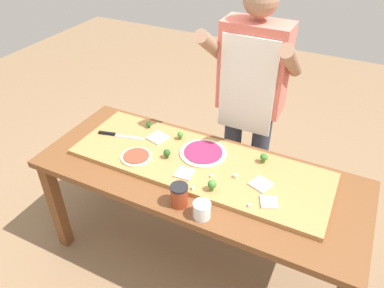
{
  "coord_description": "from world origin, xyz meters",
  "views": [
    {
      "loc": [
        0.68,
        -1.45,
        2.09
      ],
      "look_at": [
        -0.08,
        0.09,
        0.86
      ],
      "focal_mm": 34.49,
      "sensor_mm": 36.0,
      "label": 1
    }
  ],
  "objects_px": {
    "pizza_slice_far_left": "(184,173)",
    "flour_cup": "(202,211)",
    "prep_table": "(198,184)",
    "broccoli_floret_back_mid": "(264,157)",
    "sauce_jar": "(179,195)",
    "pizza_whole_beet_magenta": "(203,153)",
    "broccoli_floret_center_left": "(212,185)",
    "pizza_slice_far_right": "(269,202)",
    "pizza_whole_tomato_red": "(136,157)",
    "broccoli_floret_front_left": "(180,135)",
    "cheese_crumble_d": "(193,188)",
    "pizza_slice_near_left": "(261,184)",
    "cheese_crumble_b": "(212,176)",
    "cheese_crumble_a": "(235,176)",
    "pizza_slice_center": "(158,138)",
    "cook_center": "(251,94)",
    "cheese_crumble_c": "(250,205)",
    "broccoli_floret_back_left": "(149,125)",
    "chefs_knife": "(115,135)",
    "broccoli_floret_front_mid": "(167,153)"
  },
  "relations": [
    {
      "from": "cheese_crumble_b",
      "to": "cheese_crumble_d",
      "type": "bearing_deg",
      "value": -109.34
    },
    {
      "from": "cheese_crumble_d",
      "to": "broccoli_floret_back_left",
      "type": "bearing_deg",
      "value": 142.64
    },
    {
      "from": "prep_table",
      "to": "sauce_jar",
      "type": "height_order",
      "value": "sauce_jar"
    },
    {
      "from": "cheese_crumble_c",
      "to": "cook_center",
      "type": "distance_m",
      "value": 0.79
    },
    {
      "from": "pizza_slice_near_left",
      "to": "broccoli_floret_back_left",
      "type": "height_order",
      "value": "broccoli_floret_back_left"
    },
    {
      "from": "pizza_slice_far_left",
      "to": "flour_cup",
      "type": "height_order",
      "value": "flour_cup"
    },
    {
      "from": "pizza_whole_tomato_red",
      "to": "pizza_slice_far_right",
      "type": "distance_m",
      "value": 0.8
    },
    {
      "from": "broccoli_floret_back_left",
      "to": "broccoli_floret_center_left",
      "type": "bearing_deg",
      "value": -30.52
    },
    {
      "from": "broccoli_floret_back_left",
      "to": "cheese_crumble_d",
      "type": "bearing_deg",
      "value": -37.36
    },
    {
      "from": "pizza_whole_beet_magenta",
      "to": "pizza_slice_center",
      "type": "relative_size",
      "value": 2.57
    },
    {
      "from": "broccoli_floret_back_mid",
      "to": "sauce_jar",
      "type": "height_order",
      "value": "sauce_jar"
    },
    {
      "from": "sauce_jar",
      "to": "cheese_crumble_b",
      "type": "bearing_deg",
      "value": 72.49
    },
    {
      "from": "broccoli_floret_back_mid",
      "to": "cheese_crumble_b",
      "type": "bearing_deg",
      "value": -130.61
    },
    {
      "from": "cheese_crumble_b",
      "to": "cook_center",
      "type": "relative_size",
      "value": 0.01
    },
    {
      "from": "sauce_jar",
      "to": "pizza_whole_beet_magenta",
      "type": "bearing_deg",
      "value": 97.88
    },
    {
      "from": "prep_table",
      "to": "pizza_slice_far_left",
      "type": "relative_size",
      "value": 19.66
    },
    {
      "from": "prep_table",
      "to": "flour_cup",
      "type": "relative_size",
      "value": 21.08
    },
    {
      "from": "broccoli_floret_front_left",
      "to": "flour_cup",
      "type": "height_order",
      "value": "flour_cup"
    },
    {
      "from": "cheese_crumble_b",
      "to": "flour_cup",
      "type": "distance_m",
      "value": 0.27
    },
    {
      "from": "flour_cup",
      "to": "broccoli_floret_back_mid",
      "type": "bearing_deg",
      "value": 73.5
    },
    {
      "from": "prep_table",
      "to": "broccoli_floret_back_mid",
      "type": "distance_m",
      "value": 0.41
    },
    {
      "from": "cheese_crumble_c",
      "to": "flour_cup",
      "type": "bearing_deg",
      "value": -144.54
    },
    {
      "from": "broccoli_floret_back_left",
      "to": "sauce_jar",
      "type": "relative_size",
      "value": 0.35
    },
    {
      "from": "pizza_slice_far_right",
      "to": "broccoli_floret_front_left",
      "type": "bearing_deg",
      "value": 155.88
    },
    {
      "from": "prep_table",
      "to": "cheese_crumble_d",
      "type": "relative_size",
      "value": 102.44
    },
    {
      "from": "broccoli_floret_center_left",
      "to": "broccoli_floret_back_left",
      "type": "distance_m",
      "value": 0.71
    },
    {
      "from": "cheese_crumble_c",
      "to": "broccoli_floret_center_left",
      "type": "bearing_deg",
      "value": 173.59
    },
    {
      "from": "pizza_slice_far_right",
      "to": "broccoli_floret_center_left",
      "type": "xyz_separation_m",
      "value": [
        -0.29,
        -0.04,
        0.03
      ]
    },
    {
      "from": "broccoli_floret_back_left",
      "to": "cheese_crumble_b",
      "type": "distance_m",
      "value": 0.62
    },
    {
      "from": "cheese_crumble_c",
      "to": "cheese_crumble_d",
      "type": "xyz_separation_m",
      "value": [
        -0.3,
        -0.01,
        0.0
      ]
    },
    {
      "from": "prep_table",
      "to": "cheese_crumble_b",
      "type": "relative_size",
      "value": 129.59
    },
    {
      "from": "pizza_slice_near_left",
      "to": "broccoli_floret_center_left",
      "type": "xyz_separation_m",
      "value": [
        -0.22,
        -0.15,
        0.03
      ]
    },
    {
      "from": "prep_table",
      "to": "broccoli_floret_center_left",
      "type": "height_order",
      "value": "broccoli_floret_center_left"
    },
    {
      "from": "prep_table",
      "to": "broccoli_floret_front_left",
      "type": "xyz_separation_m",
      "value": [
        -0.22,
        0.2,
        0.16
      ]
    },
    {
      "from": "prep_table",
      "to": "cheese_crumble_a",
      "type": "relative_size",
      "value": 92.01
    },
    {
      "from": "prep_table",
      "to": "cheese_crumble_a",
      "type": "height_order",
      "value": "cheese_crumble_a"
    },
    {
      "from": "pizza_whole_beet_magenta",
      "to": "flour_cup",
      "type": "height_order",
      "value": "flour_cup"
    },
    {
      "from": "pizza_slice_far_right",
      "to": "pizza_whole_tomato_red",
      "type": "bearing_deg",
      "value": 178.89
    },
    {
      "from": "prep_table",
      "to": "pizza_slice_center",
      "type": "bearing_deg",
      "value": 157.44
    },
    {
      "from": "pizza_slice_far_right",
      "to": "flour_cup",
      "type": "distance_m",
      "value": 0.34
    },
    {
      "from": "pizza_whole_beet_magenta",
      "to": "broccoli_floret_front_mid",
      "type": "xyz_separation_m",
      "value": [
        -0.17,
        -0.13,
        0.03
      ]
    },
    {
      "from": "broccoli_floret_front_mid",
      "to": "cheese_crumble_c",
      "type": "xyz_separation_m",
      "value": [
        0.56,
        -0.16,
        -0.03
      ]
    },
    {
      "from": "pizza_slice_far_left",
      "to": "cook_center",
      "type": "height_order",
      "value": "cook_center"
    },
    {
      "from": "broccoli_floret_center_left",
      "to": "broccoli_floret_front_mid",
      "type": "xyz_separation_m",
      "value": [
        -0.34,
        0.13,
        -0.01
      ]
    },
    {
      "from": "pizza_slice_near_left",
      "to": "chefs_knife",
      "type": "bearing_deg",
      "value": 177.93
    },
    {
      "from": "pizza_slice_near_left",
      "to": "broccoli_floret_back_mid",
      "type": "height_order",
      "value": "broccoli_floret_back_mid"
    },
    {
      "from": "prep_table",
      "to": "cheese_crumble_b",
      "type": "distance_m",
      "value": 0.17
    },
    {
      "from": "pizza_slice_far_left",
      "to": "flour_cup",
      "type": "xyz_separation_m",
      "value": [
        0.21,
        -0.21,
        0.0
      ]
    },
    {
      "from": "broccoli_floret_back_mid",
      "to": "cheese_crumble_d",
      "type": "xyz_separation_m",
      "value": [
        -0.26,
        -0.38,
        -0.03
      ]
    },
    {
      "from": "pizza_slice_far_left",
      "to": "broccoli_floret_front_left",
      "type": "height_order",
      "value": "broccoli_floret_front_left"
    }
  ]
}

